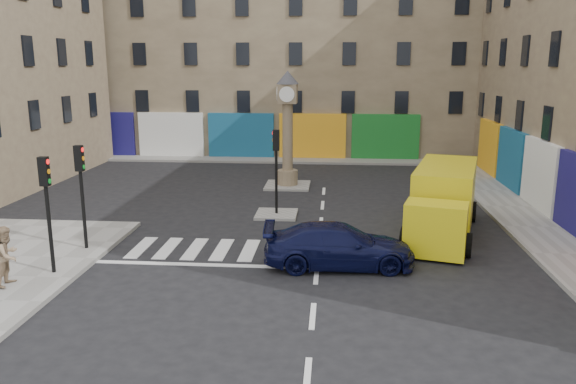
# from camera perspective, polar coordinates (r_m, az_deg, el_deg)

# --- Properties ---
(ground) EXTENTS (120.00, 120.00, 0.00)m
(ground) POSITION_cam_1_polar(r_m,az_deg,el_deg) (17.23, 2.79, -9.63)
(ground) COLOR black
(ground) RESTS_ON ground
(sidewalk_right) EXTENTS (2.60, 30.00, 0.15)m
(sidewalk_right) POSITION_cam_1_polar(r_m,az_deg,el_deg) (27.95, 21.67, -1.48)
(sidewalk_right) COLOR gray
(sidewalk_right) RESTS_ON ground
(sidewalk_far) EXTENTS (32.00, 2.40, 0.15)m
(sidewalk_far) POSITION_cam_1_polar(r_m,az_deg,el_deg) (38.91, -1.98, 3.32)
(sidewalk_far) COLOR gray
(sidewalk_far) RESTS_ON ground
(island_near) EXTENTS (1.80, 1.80, 0.12)m
(island_near) POSITION_cam_1_polar(r_m,az_deg,el_deg) (24.90, -1.18, -2.28)
(island_near) COLOR gray
(island_near) RESTS_ON ground
(island_far) EXTENTS (2.40, 2.40, 0.12)m
(island_far) POSITION_cam_1_polar(r_m,az_deg,el_deg) (30.71, -0.04, 0.67)
(island_far) COLOR gray
(island_far) RESTS_ON ground
(building_far) EXTENTS (32.00, 10.00, 17.00)m
(building_far) POSITION_cam_1_polar(r_m,az_deg,el_deg) (44.16, -1.17, 15.45)
(building_far) COLOR gray
(building_far) RESTS_ON ground
(traffic_light_left_near) EXTENTS (0.28, 0.22, 3.70)m
(traffic_light_left_near) POSITION_cam_1_polar(r_m,az_deg,el_deg) (18.76, -23.32, -0.40)
(traffic_light_left_near) COLOR black
(traffic_light_left_near) RESTS_ON sidewalk_left
(traffic_light_left_far) EXTENTS (0.28, 0.22, 3.70)m
(traffic_light_left_far) POSITION_cam_1_polar(r_m,az_deg,el_deg) (20.86, -20.29, 1.12)
(traffic_light_left_far) COLOR black
(traffic_light_left_far) RESTS_ON sidewalk_left
(traffic_light_island) EXTENTS (0.28, 0.22, 3.70)m
(traffic_light_island) POSITION_cam_1_polar(r_m,az_deg,el_deg) (24.36, -1.21, 3.47)
(traffic_light_island) COLOR black
(traffic_light_island) RESTS_ON island_near
(clock_pillar) EXTENTS (1.20, 1.20, 6.10)m
(clock_pillar) POSITION_cam_1_polar(r_m,az_deg,el_deg) (30.15, -0.04, 7.16)
(clock_pillar) COLOR #8A795A
(clock_pillar) RESTS_ON island_far
(navy_sedan) EXTENTS (5.10, 2.35, 1.44)m
(navy_sedan) POSITION_cam_1_polar(r_m,az_deg,el_deg) (18.71, 5.20, -5.44)
(navy_sedan) COLOR black
(navy_sedan) RESTS_ON ground
(yellow_van) EXTENTS (3.93, 7.48, 2.61)m
(yellow_van) POSITION_cam_1_polar(r_m,az_deg,el_deg) (23.02, 15.52, -0.86)
(yellow_van) COLOR #D6C412
(yellow_van) RESTS_ON ground
(pedestrian_tan) EXTENTS (0.69, 0.88, 1.81)m
(pedestrian_tan) POSITION_cam_1_polar(r_m,az_deg,el_deg) (18.67, -26.63, -5.80)
(pedestrian_tan) COLOR #967A5C
(pedestrian_tan) RESTS_ON sidewalk_left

